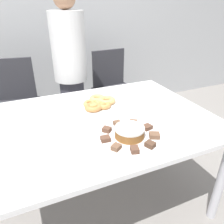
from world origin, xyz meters
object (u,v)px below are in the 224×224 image
Objects in this scene: office_chair_right at (114,93)px; person_standing at (71,73)px; napkin at (12,151)px; office_chair_left at (17,109)px; plate_cake at (129,137)px; frosted_cake at (130,132)px; plate_donuts at (99,106)px.

person_standing is at bearing -163.04° from office_chair_right.
office_chair_right is 1.59m from napkin.
office_chair_left is 1.17m from napkin.
office_chair_right reaches higher than napkin.
office_chair_left is (-0.53, 0.20, -0.36)m from person_standing.
plate_cake is (-0.47, -1.27, 0.28)m from office_chair_right.
frosted_cake is at bearing -12.33° from napkin.
office_chair_left is 1.43m from plate_cake.
person_standing reaches higher than plate_donuts.
office_chair_right is (1.06, 0.00, 0.00)m from office_chair_left.
office_chair_left reaches higher than plate_donuts.
office_chair_left is at bearing 89.13° from napkin.
person_standing reaches higher than napkin.
frosted_cake is at bearing -88.15° from plate_donuts.
napkin is at bearing -81.96° from office_chair_left.
napkin is at bearing -120.23° from person_standing.
office_chair_left is 2.36× the size of plate_cake.
plate_donuts is 0.67m from napkin.
person_standing is 1.66× the size of office_chair_right.
office_chair_left is 1.06m from office_chair_right.
office_chair_right is 5.55× the size of frosted_cake.
napkin is (-0.59, -0.32, -0.00)m from plate_donuts.
office_chair_right reaches higher than frosted_cake.
napkin is (-0.55, -0.94, -0.08)m from person_standing.
office_chair_left reaches higher than plate_cake.
person_standing is at bearing 93.21° from plate_cake.
office_chair_left reaches higher than napkin.
office_chair_left is 6.83× the size of napkin.
person_standing is at bearing 94.19° from plate_donuts.
plate_donuts is at bearing -85.81° from person_standing.
office_chair_left is at bearing 114.87° from plate_cake.
napkin is (-0.61, 0.13, -0.00)m from plate_cake.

